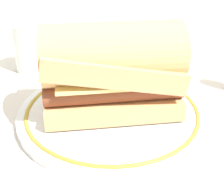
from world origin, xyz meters
TOP-DOWN VIEW (x-y plane):
  - ground_plane at (0.00, 0.00)m, footprint 1.50×1.50m
  - plate at (-0.02, 0.00)m, footprint 0.29×0.29m
  - sausage_sandwich at (-0.02, 0.00)m, footprint 0.21×0.12m
  - drinking_glass at (-0.18, 0.18)m, footprint 0.06×0.06m
  - butter_knife at (0.01, 0.24)m, footprint 0.13×0.10m

SIDE VIEW (x-z plane):
  - ground_plane at x=0.00m, z-range 0.00..0.00m
  - butter_knife at x=0.01m, z-range 0.00..0.01m
  - plate at x=-0.02m, z-range 0.00..0.02m
  - drinking_glass at x=-0.18m, z-range -0.01..0.09m
  - sausage_sandwich at x=-0.02m, z-range 0.01..0.15m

